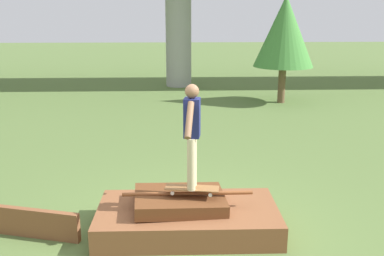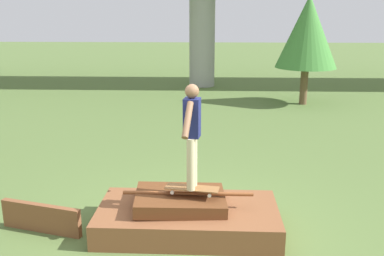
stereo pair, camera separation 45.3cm
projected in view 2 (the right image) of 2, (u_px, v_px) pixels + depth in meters
The scene contains 6 objects.
ground_plane at pixel (188, 230), 6.48m from camera, with size 80.00×80.00×0.00m, color #567038.
scrap_pile at pixel (187, 216), 6.42m from camera, with size 2.70×1.40×0.63m.
scrap_plank_loose at pixel (41, 218), 6.39m from camera, with size 1.30×0.44×0.44m.
skateboard at pixel (192, 188), 6.25m from camera, with size 0.81×0.35×0.09m.
skater at pixel (192, 130), 6.01m from camera, with size 0.25×1.02×1.53m.
tree_behind_left at pixel (308, 32), 14.57m from camera, with size 2.10×2.10×3.75m.
Camera 2 is at (0.28, -5.83, 3.21)m, focal length 40.00 mm.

